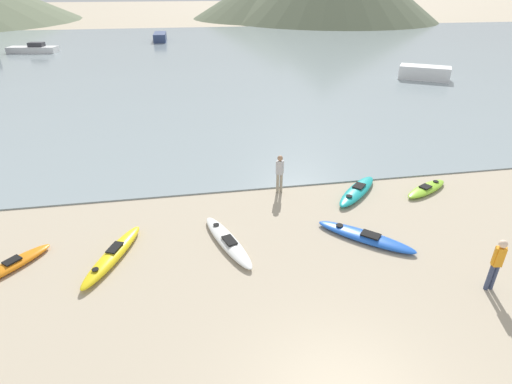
% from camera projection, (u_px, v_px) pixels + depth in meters
% --- Properties ---
extents(bay_water, '(160.00, 70.00, 0.06)m').
position_uv_depth(bay_water, '(206.00, 57.00, 47.84)').
color(bay_water, gray).
rests_on(bay_water, ground_plane).
extents(kayak_on_sand_0, '(1.69, 3.51, 0.29)m').
position_uv_depth(kayak_on_sand_0, '(228.00, 241.00, 13.72)').
color(kayak_on_sand_0, white).
rests_on(kayak_on_sand_0, ground_plane).
extents(kayak_on_sand_1, '(1.88, 3.43, 0.37)m').
position_uv_depth(kayak_on_sand_1, '(113.00, 255.00, 12.96)').
color(kayak_on_sand_1, yellow).
rests_on(kayak_on_sand_1, ground_plane).
extents(kayak_on_sand_2, '(2.61, 1.84, 0.29)m').
position_uv_depth(kayak_on_sand_2, '(426.00, 189.00, 17.19)').
color(kayak_on_sand_2, '#8CCC2D').
rests_on(kayak_on_sand_2, ground_plane).
extents(kayak_on_sand_3, '(3.09, 2.95, 0.29)m').
position_uv_depth(kayak_on_sand_3, '(365.00, 237.00, 13.96)').
color(kayak_on_sand_3, blue).
rests_on(kayak_on_sand_3, ground_plane).
extents(kayak_on_sand_4, '(2.30, 2.48, 0.29)m').
position_uv_depth(kayak_on_sand_4, '(9.00, 266.00, 12.50)').
color(kayak_on_sand_4, orange).
rests_on(kayak_on_sand_4, ground_plane).
extents(kayak_on_sand_5, '(2.83, 2.87, 0.36)m').
position_uv_depth(kayak_on_sand_5, '(357.00, 191.00, 16.94)').
color(kayak_on_sand_5, teal).
rests_on(kayak_on_sand_5, ground_plane).
extents(person_near_foreground, '(0.35, 0.24, 1.72)m').
position_uv_depth(person_near_foreground, '(497.00, 262.00, 11.32)').
color(person_near_foreground, '#384260').
rests_on(person_near_foreground, ground_plane).
extents(person_near_waterline, '(0.34, 0.29, 1.70)m').
position_uv_depth(person_near_waterline, '(280.00, 172.00, 16.73)').
color(person_near_waterline, gray).
rests_on(person_near_waterline, ground_plane).
extents(moored_boat_0, '(1.78, 5.38, 1.14)m').
position_uv_depth(moored_boat_0, '(160.00, 37.00, 59.98)').
color(moored_boat_0, navy).
rests_on(moored_boat_0, bay_water).
extents(moored_boat_1, '(4.69, 3.96, 1.19)m').
position_uv_depth(moored_boat_1, '(424.00, 73.00, 36.39)').
color(moored_boat_1, white).
rests_on(moored_boat_1, bay_water).
extents(moored_boat_2, '(6.13, 2.80, 1.22)m').
position_uv_depth(moored_boat_2, '(33.00, 49.00, 50.26)').
color(moored_boat_2, white).
rests_on(moored_boat_2, bay_water).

